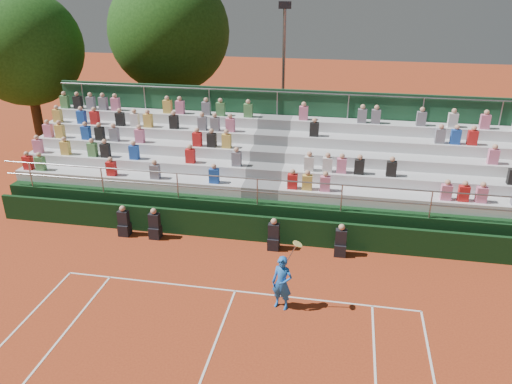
% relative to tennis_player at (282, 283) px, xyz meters
% --- Properties ---
extents(ground, '(90.00, 90.00, 0.00)m').
position_rel_tennis_player_xyz_m(ground, '(-1.51, 0.52, -0.84)').
color(ground, '#A63C1B').
rests_on(ground, ground).
extents(courtside_wall, '(20.00, 0.15, 1.00)m').
position_rel_tennis_player_xyz_m(courtside_wall, '(-1.51, 3.72, -0.34)').
color(courtside_wall, black).
rests_on(courtside_wall, ground).
extents(line_officials, '(8.28, 0.40, 1.19)m').
position_rel_tennis_player_xyz_m(line_officials, '(-2.65, 3.27, -0.36)').
color(line_officials, black).
rests_on(line_officials, ground).
extents(grandstand, '(20.00, 5.20, 4.40)m').
position_rel_tennis_player_xyz_m(grandstand, '(-1.53, 6.97, 0.24)').
color(grandstand, black).
rests_on(grandstand, ground).
extents(tennis_player, '(0.88, 0.55, 2.22)m').
position_rel_tennis_player_xyz_m(tennis_player, '(0.00, 0.00, 0.00)').
color(tennis_player, blue).
rests_on(tennis_player, ground).
extents(tree_west, '(5.76, 5.76, 8.33)m').
position_rel_tennis_player_xyz_m(tree_west, '(-14.73, 11.42, 4.60)').
color(tree_west, '#362513').
rests_on(tree_west, ground).
extents(tree_east, '(6.35, 6.35, 9.24)m').
position_rel_tennis_player_xyz_m(tree_east, '(-8.07, 14.28, 5.21)').
color(tree_east, '#362513').
rests_on(tree_east, ground).
extents(floodlight_mast, '(0.60, 0.25, 7.65)m').
position_rel_tennis_player_xyz_m(floodlight_mast, '(-1.90, 13.85, 3.65)').
color(floodlight_mast, gray).
rests_on(floodlight_mast, ground).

